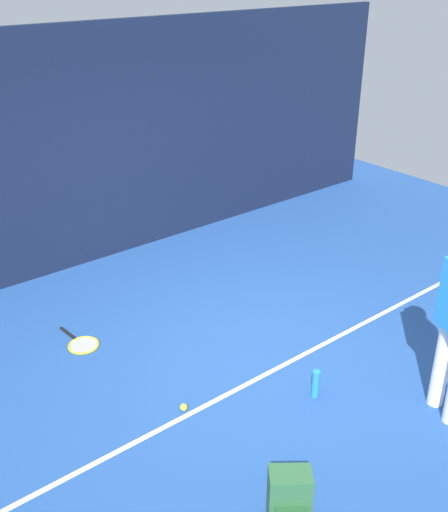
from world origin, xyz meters
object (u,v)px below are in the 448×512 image
tennis_racket (82,344)px  tennis_ball_near_player (184,407)px  water_bottle (316,384)px  backpack (290,499)px

tennis_racket → tennis_ball_near_player: 1.50m
tennis_racket → water_bottle: water_bottle is taller
tennis_racket → tennis_ball_near_player: bearing=4.2°
tennis_ball_near_player → water_bottle: water_bottle is taller
tennis_racket → backpack: bearing=-2.2°
water_bottle → tennis_ball_near_player: bearing=150.7°
backpack → tennis_ball_near_player: (0.10, 1.43, -0.18)m
tennis_racket → water_bottle: bearing=27.0°
tennis_racket → backpack: backpack is taller
tennis_racket → backpack: 2.92m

